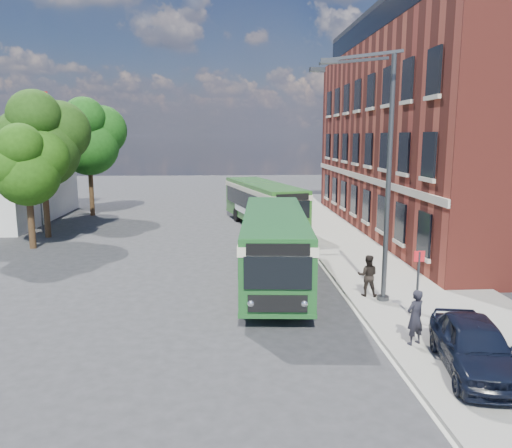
{
  "coord_description": "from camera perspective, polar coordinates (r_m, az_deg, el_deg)",
  "views": [
    {
      "loc": [
        -0.61,
        -19.52,
        6.19
      ],
      "look_at": [
        0.74,
        2.95,
        2.2
      ],
      "focal_mm": 35.0,
      "sensor_mm": 36.0,
      "label": 1
    }
  ],
  "objects": [
    {
      "name": "ground",
      "position": [
        20.48,
        -1.59,
        -7.54
      ],
      "size": [
        120.0,
        120.0,
        0.0
      ],
      "primitive_type": "plane",
      "color": "#2C2C2F",
      "rests_on": "ground"
    },
    {
      "name": "pavement",
      "position": [
        29.2,
        11.75,
        -2.25
      ],
      "size": [
        6.0,
        48.0,
        0.15
      ],
      "primitive_type": "cube",
      "color": "gray",
      "rests_on": "ground"
    },
    {
      "name": "kerb_line",
      "position": [
        28.57,
        5.83,
        -2.5
      ],
      "size": [
        0.12,
        48.0,
        0.01
      ],
      "primitive_type": "cube",
      "color": "beige",
      "rests_on": "ground"
    },
    {
      "name": "brick_office",
      "position": [
        34.75,
        21.8,
        10.63
      ],
      "size": [
        12.1,
        26.0,
        14.2
      ],
      "color": "maroon",
      "rests_on": "ground"
    },
    {
      "name": "flagpole",
      "position": [
        34.63,
        -23.64,
        7.15
      ],
      "size": [
        0.95,
        0.1,
        9.0
      ],
      "color": "#393C3F",
      "rests_on": "ground"
    },
    {
      "name": "street_lamp",
      "position": [
        18.4,
        13.85,
        5.4
      ],
      "size": [
        2.96,
        2.38,
        9.0
      ],
      "color": "#393C3F",
      "rests_on": "ground"
    },
    {
      "name": "bus_stop_sign",
      "position": [
        17.18,
        18.01,
        -6.26
      ],
      "size": [
        0.35,
        0.08,
        2.52
      ],
      "color": "#393C3F",
      "rests_on": "ground"
    },
    {
      "name": "bus_front",
      "position": [
        21.03,
        2.11,
        -1.92
      ],
      "size": [
        3.39,
        11.2,
        3.02
      ],
      "color": "#1D5622",
      "rests_on": "ground"
    },
    {
      "name": "bus_rear",
      "position": [
        34.11,
        0.83,
        2.71
      ],
      "size": [
        5.1,
        11.24,
        3.02
      ],
      "color": "#295F21",
      "rests_on": "ground"
    },
    {
      "name": "parked_car",
      "position": [
        14.38,
        23.69,
        -12.62
      ],
      "size": [
        2.4,
        4.36,
        1.41
      ],
      "primitive_type": "imported",
      "rotation": [
        0.0,
        0.0,
        -0.19
      ],
      "color": "black",
      "rests_on": "pavement"
    },
    {
      "name": "pedestrian_a",
      "position": [
        15.48,
        17.72,
        -10.11
      ],
      "size": [
        0.72,
        0.62,
        1.66
      ],
      "primitive_type": "imported",
      "rotation": [
        0.0,
        0.0,
        3.59
      ],
      "color": "black",
      "rests_on": "pavement"
    },
    {
      "name": "pedestrian_b",
      "position": [
        19.53,
        12.64,
        -5.76
      ],
      "size": [
        0.91,
        0.79,
        1.6
      ],
      "primitive_type": "imported",
      "rotation": [
        0.0,
        0.0,
        2.87
      ],
      "color": "black",
      "rests_on": "pavement"
    },
    {
      "name": "tree_left",
      "position": [
        29.85,
        -24.67,
        6.19
      ],
      "size": [
        4.06,
        3.86,
        6.86
      ],
      "color": "#3A2615",
      "rests_on": "ground"
    },
    {
      "name": "tree_mid",
      "position": [
        32.81,
        -23.26,
        8.91
      ],
      "size": [
        5.23,
        4.98,
        8.84
      ],
      "color": "#3A2615",
      "rests_on": "ground"
    },
    {
      "name": "tree_right",
      "position": [
        40.85,
        -18.55,
        9.48
      ],
      "size": [
        5.37,
        5.1,
        9.06
      ],
      "color": "#3A2615",
      "rests_on": "ground"
    }
  ]
}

